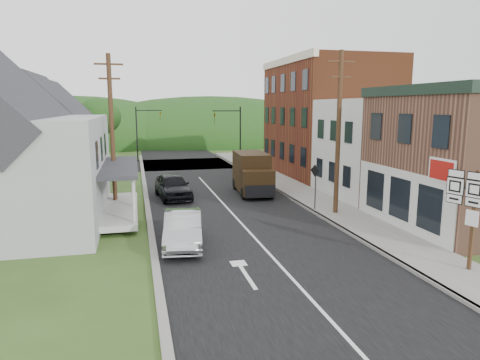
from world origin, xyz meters
TOP-DOWN VIEW (x-y plane):
  - ground at (0.00, 0.00)m, footprint 120.00×120.00m
  - road at (0.00, 10.00)m, footprint 9.00×90.00m
  - cross_road at (0.00, 27.00)m, footprint 60.00×9.00m
  - sidewalk_right at (5.90, 8.00)m, footprint 2.80×55.00m
  - curb_right at (4.55, 8.00)m, footprint 0.20×55.00m
  - curb_left at (-4.65, 8.00)m, footprint 0.30×55.00m
  - storefront_tan at (11.30, 0.00)m, footprint 8.00×8.00m
  - storefront_white at (11.30, 7.50)m, footprint 8.00×7.00m
  - storefront_red at (11.30, 17.00)m, footprint 8.00×12.00m
  - house_blue at (-11.00, 17.00)m, footprint 7.14×8.16m
  - house_cream at (-11.50, 26.00)m, footprint 7.14×8.16m
  - utility_pole_right at (5.60, 3.50)m, footprint 1.60×0.26m
  - utility_pole_left at (-6.50, 8.00)m, footprint 1.60×0.26m
  - traffic_signal_right at (4.30, 23.50)m, footprint 2.87×0.20m
  - traffic_signal_left at (-4.30, 30.50)m, footprint 2.87×0.20m
  - tree_left_d at (-9.00, 32.00)m, footprint 4.80×4.80m
  - forested_ridge at (0.00, 55.00)m, footprint 90.00×30.00m
  - silver_sedan at (-3.34, 0.11)m, footprint 2.12×4.69m
  - dark_sedan at (-2.91, 10.09)m, footprint 2.44×4.99m
  - delivery_van at (2.61, 10.32)m, footprint 2.42×5.22m
  - route_sign_cluster at (6.45, -5.53)m, footprint 0.70×2.03m
  - warning_sign at (4.78, 4.52)m, footprint 0.25×0.69m

SIDE VIEW (x-z plane):
  - ground at x=0.00m, z-range 0.00..0.00m
  - road at x=0.00m, z-range -0.01..0.01m
  - cross_road at x=0.00m, z-range -0.01..0.01m
  - forested_ridge at x=0.00m, z-range -8.00..8.00m
  - curb_left at x=-4.65m, z-range 0.00..0.12m
  - sidewalk_right at x=5.90m, z-range 0.00..0.15m
  - curb_right at x=4.55m, z-range 0.00..0.15m
  - silver_sedan at x=-3.34m, z-range 0.00..1.49m
  - dark_sedan at x=-2.91m, z-range 0.00..1.64m
  - delivery_van at x=2.61m, z-range 0.02..2.86m
  - warning_sign at x=4.78m, z-range 0.51..3.13m
  - route_sign_cluster at x=6.45m, z-range 0.69..4.37m
  - storefront_white at x=11.30m, z-range 0.00..6.50m
  - storefront_tan at x=11.30m, z-range 0.00..7.00m
  - house_blue at x=-11.00m, z-range 0.05..7.33m
  - house_cream at x=-11.50m, z-range 0.05..7.33m
  - traffic_signal_right at x=4.30m, z-range 0.76..6.76m
  - traffic_signal_left at x=-4.30m, z-range 0.76..6.76m
  - utility_pole_right at x=5.60m, z-range 0.16..9.16m
  - utility_pole_left at x=-6.50m, z-range 0.16..9.16m
  - tree_left_d at x=-9.00m, z-range 1.41..8.35m
  - storefront_red at x=11.30m, z-range 0.00..10.00m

